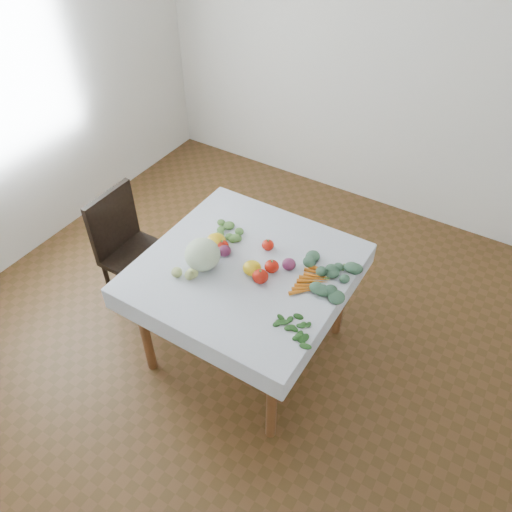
% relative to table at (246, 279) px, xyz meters
% --- Properties ---
extents(ground, '(4.00, 4.00, 0.00)m').
position_rel_table_xyz_m(ground, '(0.00, 0.00, -0.65)').
color(ground, '#57351B').
extents(back_wall, '(4.00, 0.04, 2.70)m').
position_rel_table_xyz_m(back_wall, '(0.00, 2.00, 0.70)').
color(back_wall, white).
rests_on(back_wall, ground).
extents(table, '(1.00, 1.00, 0.75)m').
position_rel_table_xyz_m(table, '(0.00, 0.00, 0.00)').
color(table, brown).
rests_on(table, ground).
extents(tablecloth, '(1.12, 1.12, 0.01)m').
position_rel_table_xyz_m(tablecloth, '(0.00, 0.00, 0.10)').
color(tablecloth, white).
rests_on(tablecloth, table).
extents(chair, '(0.40, 0.40, 0.88)m').
position_rel_table_xyz_m(chair, '(-0.93, -0.01, -0.15)').
color(chair, black).
rests_on(chair, ground).
extents(cabbage, '(0.24, 0.24, 0.18)m').
position_rel_table_xyz_m(cabbage, '(-0.20, -0.13, 0.19)').
color(cabbage, beige).
rests_on(cabbage, tablecloth).
extents(tomato_a, '(0.09, 0.09, 0.06)m').
position_rel_table_xyz_m(tomato_a, '(0.04, 0.19, 0.13)').
color(tomato_a, red).
rests_on(tomato_a, tablecloth).
extents(tomato_b, '(0.09, 0.09, 0.07)m').
position_rel_table_xyz_m(tomato_b, '(0.15, 0.04, 0.14)').
color(tomato_b, red).
rests_on(tomato_b, tablecloth).
extents(tomato_c, '(0.08, 0.08, 0.07)m').
position_rel_table_xyz_m(tomato_c, '(-0.18, 0.04, 0.14)').
color(tomato_c, red).
rests_on(tomato_c, tablecloth).
extents(tomato_d, '(0.10, 0.10, 0.08)m').
position_rel_table_xyz_m(tomato_d, '(0.14, -0.06, 0.14)').
color(tomato_d, red).
rests_on(tomato_d, tablecloth).
extents(heirloom_back, '(0.14, 0.14, 0.08)m').
position_rel_table_xyz_m(heirloom_back, '(-0.24, 0.05, 0.14)').
color(heirloom_back, yellow).
rests_on(heirloom_back, tablecloth).
extents(heirloom_front, '(0.11, 0.11, 0.07)m').
position_rel_table_xyz_m(heirloom_front, '(0.06, -0.03, 0.14)').
color(heirloom_front, yellow).
rests_on(heirloom_front, tablecloth).
extents(onion_a, '(0.09, 0.09, 0.06)m').
position_rel_table_xyz_m(onion_a, '(-0.15, 0.01, 0.13)').
color(onion_a, '#54183C').
rests_on(onion_a, tablecloth).
extents(onion_b, '(0.09, 0.09, 0.07)m').
position_rel_table_xyz_m(onion_b, '(0.22, 0.11, 0.14)').
color(onion_b, '#54183C').
rests_on(onion_b, tablecloth).
extents(tomatillo_cluster, '(0.10, 0.12, 0.05)m').
position_rel_table_xyz_m(tomatillo_cluster, '(-0.23, -0.28, 0.13)').
color(tomatillo_cluster, '#B8C471').
rests_on(tomatillo_cluster, tablecloth).
extents(carrot_bunch, '(0.17, 0.29, 0.03)m').
position_rel_table_xyz_m(carrot_bunch, '(0.38, 0.09, 0.12)').
color(carrot_bunch, orange).
rests_on(carrot_bunch, tablecloth).
extents(kale_bunch, '(0.35, 0.27, 0.04)m').
position_rel_table_xyz_m(kale_bunch, '(0.41, 0.15, 0.12)').
color(kale_bunch, '#3E654C').
rests_on(kale_bunch, tablecloth).
extents(basil_bunch, '(0.23, 0.17, 0.01)m').
position_rel_table_xyz_m(basil_bunch, '(0.45, -0.24, 0.11)').
color(basil_bunch, '#204B17').
rests_on(basil_bunch, tablecloth).
extents(dill_bunch, '(0.24, 0.22, 0.03)m').
position_rel_table_xyz_m(dill_bunch, '(-0.23, 0.15, 0.12)').
color(dill_bunch, '#557E39').
rests_on(dill_bunch, tablecloth).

